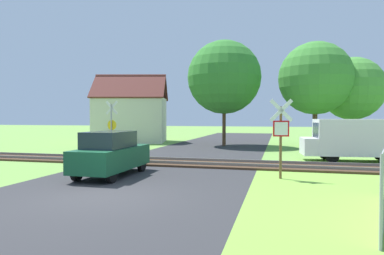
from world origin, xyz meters
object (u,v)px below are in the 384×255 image
Objects in this scene: tree_right at (315,78)px; parked_car at (111,154)px; house at (131,118)px; tree_center at (224,77)px; crossing_sign_far at (112,124)px; mail_truck at (354,138)px; stop_sign_near at (281,133)px; tree_far at (352,89)px.

parked_car is (-9.14, -15.76, -4.46)m from tree_right.
parked_car is at bearing -81.88° from house.
crossing_sign_far is at bearing -124.11° from tree_center.
stop_sign_near is at bearing 143.60° from mail_truck.
stop_sign_near is 0.35× the size of tree_center.
crossing_sign_far is at bearing -146.12° from tree_right.
mail_truck is at bearing -45.56° from tree_center.
stop_sign_near is at bearing 9.16° from parked_car.
crossing_sign_far is at bearing -41.71° from stop_sign_near.
tree_far is (5.58, 16.36, 2.88)m from stop_sign_near.
house is at bearing 112.39° from parked_car.
crossing_sign_far is at bearing 117.76° from parked_car.
tree_center is 1.21× the size of tree_far.
house is 16.71m from tree_right.
stop_sign_near is 0.39× the size of house.
tree_right is at bearing 60.16° from parked_car.
mail_truck is (8.22, -8.38, -4.39)m from tree_center.
crossing_sign_far is 0.39× the size of tree_center.
crossing_sign_far is 0.44× the size of house.
tree_far is 1.41× the size of mail_truck.
stop_sign_near is 17.53m from tree_far.
tree_far is at bearing 28.84° from tree_right.
tree_right is at bearing -151.16° from tree_far.
stop_sign_near is 0.90× the size of crossing_sign_far.
parked_car is at bearing -120.11° from tree_right.
mail_truck is (13.97, 0.11, -0.69)m from crossing_sign_far.
crossing_sign_far is 0.41× the size of tree_right.
tree_far reaches higher than crossing_sign_far.
tree_far reaches higher than house.
stop_sign_near is 0.37× the size of tree_right.
tree_right is (16.31, -1.89, 3.09)m from house.
stop_sign_near is 0.60× the size of mail_truck.
stop_sign_near is 21.55m from house.
mail_truck is 1.26× the size of parked_car.
tree_right is at bearing 2.18° from mail_truck.
parked_car is at bearing -124.82° from tree_far.
stop_sign_near reaches higher than mail_truck.
tree_right is 9.53m from mail_truck.
tree_right is (2.62, 14.74, 3.61)m from stop_sign_near.
tree_right is at bearing -110.94° from stop_sign_near.
stop_sign_near is at bearing -64.53° from house.
tree_center reaches higher than crossing_sign_far.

